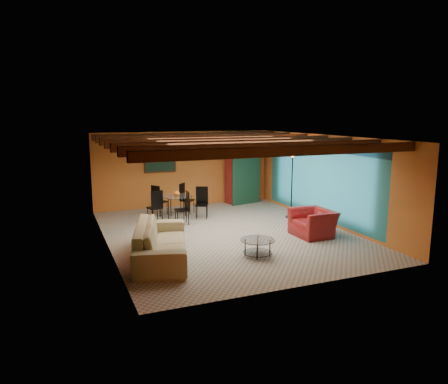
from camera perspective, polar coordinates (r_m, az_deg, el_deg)
name	(u,v)px	position (r m, az deg, el deg)	size (l,w,h in m)	color
room	(225,149)	(11.64, 0.17, 5.80)	(6.52, 8.01, 2.71)	gray
sofa	(161,241)	(9.90, -8.48, -6.61)	(2.86, 1.12, 0.84)	#8D805B
armchair	(313,223)	(11.89, 11.94, -4.09)	(1.12, 0.98, 0.73)	maroon
coffee_table	(257,248)	(10.06, 4.54, -7.49)	(0.82, 0.82, 0.42)	silver
dining_table	(177,203)	(13.64, -6.35, -1.44)	(1.96, 1.96, 1.02)	silver
armoire	(243,174)	(15.92, 2.57, 2.42)	(1.23, 0.61, 2.16)	maroon
floor_lamp	(292,185)	(13.71, 9.14, 1.00)	(0.45, 0.45, 2.17)	black
ceiling_fan	(227,150)	(11.53, 0.38, 5.75)	(1.50, 1.50, 0.44)	#472614
painting	(160,162)	(15.08, -8.62, 4.04)	(1.05, 0.03, 0.65)	black
potted_plant	(243,139)	(15.79, 2.61, 7.16)	(0.42, 0.37, 0.47)	#26661E
vase	(177,184)	(13.52, -6.40, 1.08)	(0.19, 0.19, 0.20)	orange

